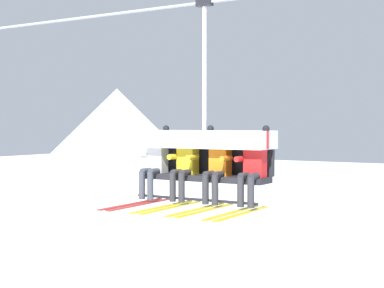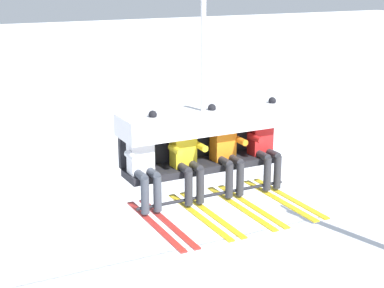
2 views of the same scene
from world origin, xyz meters
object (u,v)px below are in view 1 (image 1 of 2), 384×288
(chairlift_chair, at_px, (207,146))
(skier_yellow, at_px, (184,165))
(skier_orange, at_px, (217,165))
(skier_white, at_px, (154,162))
(skier_red, at_px, (252,166))

(chairlift_chair, relative_size, skier_yellow, 1.97)
(chairlift_chair, xyz_separation_m, skier_orange, (0.31, -0.21, -0.29))
(skier_yellow, bearing_deg, chairlift_chair, 34.90)
(chairlift_chair, bearing_deg, skier_orange, -34.35)
(chairlift_chair, bearing_deg, skier_white, -167.26)
(chairlift_chair, distance_m, skier_yellow, 0.50)
(chairlift_chair, height_order, skier_white, chairlift_chair)
(skier_white, relative_size, skier_red, 1.00)
(skier_white, height_order, skier_yellow, skier_white)
(skier_white, bearing_deg, skier_red, 0.00)
(skier_orange, relative_size, skier_red, 1.00)
(skier_orange, xyz_separation_m, skier_red, (0.64, 0.00, 0.00))
(skier_red, bearing_deg, chairlift_chair, 167.34)
(chairlift_chair, height_order, skier_red, chairlift_chair)
(skier_white, bearing_deg, skier_orange, 0.00)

